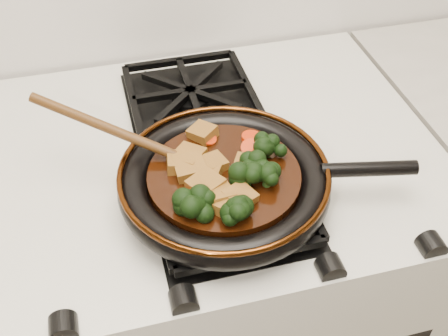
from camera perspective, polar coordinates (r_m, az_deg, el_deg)
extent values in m
cube|color=beige|center=(1.28, -1.18, -13.51)|extent=(0.76, 0.60, 0.90)
cylinder|color=black|center=(0.82, 0.00, -1.88)|extent=(0.28, 0.28, 0.01)
torus|color=black|center=(0.82, 0.00, -1.43)|extent=(0.31, 0.31, 0.04)
torus|color=#3F1D09|center=(0.80, 0.00, -0.36)|extent=(0.31, 0.31, 0.01)
cylinder|color=black|center=(0.84, 14.51, -0.10)|extent=(0.14, 0.05, 0.02)
cylinder|color=black|center=(0.81, 0.00, -1.08)|extent=(0.22, 0.22, 0.02)
cube|color=brown|center=(0.80, 2.29, 0.13)|extent=(0.05, 0.05, 0.02)
cube|color=brown|center=(0.80, -1.57, -0.55)|extent=(0.05, 0.05, 0.03)
cube|color=brown|center=(0.86, -2.20, 3.57)|extent=(0.05, 0.05, 0.02)
cube|color=brown|center=(0.80, -3.47, -0.02)|extent=(0.05, 0.04, 0.03)
cube|color=brown|center=(0.81, -4.67, 0.51)|extent=(0.04, 0.04, 0.02)
cube|color=brown|center=(0.82, -3.59, 1.01)|extent=(0.06, 0.06, 0.03)
cube|color=brown|center=(0.76, -0.67, -2.76)|extent=(0.05, 0.05, 0.03)
cube|color=brown|center=(0.81, -1.19, 0.36)|extent=(0.05, 0.04, 0.02)
cube|color=brown|center=(0.76, 1.60, -3.05)|extent=(0.05, 0.05, 0.03)
cube|color=brown|center=(0.75, 0.60, -3.98)|extent=(0.05, 0.05, 0.03)
cube|color=brown|center=(0.78, -1.87, -1.86)|extent=(0.06, 0.06, 0.03)
cylinder|color=red|center=(0.84, 2.81, 2.06)|extent=(0.03, 0.03, 0.02)
cylinder|color=red|center=(0.76, -1.41, -3.66)|extent=(0.03, 0.03, 0.02)
cylinder|color=red|center=(0.86, 2.81, 3.11)|extent=(0.03, 0.03, 0.01)
cylinder|color=red|center=(0.81, -1.93, 0.46)|extent=(0.03, 0.03, 0.02)
cylinder|color=red|center=(0.86, -1.66, 3.01)|extent=(0.03, 0.03, 0.02)
cylinder|color=red|center=(0.77, -3.38, -2.92)|extent=(0.03, 0.03, 0.02)
cylinder|color=brown|center=(0.84, 4.15, 2.16)|extent=(0.05, 0.05, 0.02)
cylinder|color=brown|center=(0.75, -3.11, -3.74)|extent=(0.05, 0.05, 0.03)
cylinder|color=brown|center=(0.84, 4.32, 2.02)|extent=(0.04, 0.04, 0.03)
cylinder|color=brown|center=(0.75, -2.78, -3.88)|extent=(0.05, 0.05, 0.03)
ellipsoid|color=#4D2D10|center=(0.82, -3.46, 0.67)|extent=(0.07, 0.06, 0.02)
cylinder|color=#4D2D10|center=(0.83, -11.43, 3.89)|extent=(0.02, 0.02, 0.25)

